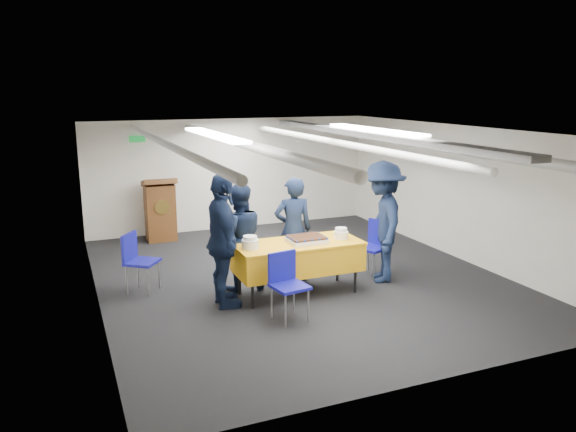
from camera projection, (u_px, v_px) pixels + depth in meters
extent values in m
plane|color=black|center=(298.00, 277.00, 8.87)|extent=(7.00, 7.00, 0.00)
cube|color=silver|center=(232.00, 174.00, 11.75)|extent=(6.00, 0.02, 2.30)
cube|color=silver|center=(94.00, 223.00, 7.50)|extent=(0.02, 7.00, 2.30)
cube|color=silver|center=(456.00, 192.00, 9.72)|extent=(0.02, 7.00, 2.30)
cube|color=silver|center=(299.00, 131.00, 8.36)|extent=(6.00, 7.00, 0.02)
cylinder|color=silver|center=(164.00, 143.00, 7.63)|extent=(0.10, 6.90, 0.10)
cylinder|color=silver|center=(241.00, 143.00, 8.05)|extent=(0.14, 6.90, 0.14)
cylinder|color=silver|center=(334.00, 142.00, 8.62)|extent=(0.10, 6.90, 0.10)
cylinder|color=silver|center=(406.00, 142.00, 9.12)|extent=(0.14, 6.90, 0.14)
cube|color=gray|center=(369.00, 134.00, 8.82)|extent=(0.28, 6.90, 0.08)
cube|color=white|center=(214.00, 135.00, 7.88)|extent=(0.25, 2.60, 0.04)
cube|color=white|center=(374.00, 130.00, 8.84)|extent=(0.25, 2.60, 0.04)
cube|color=#0C591E|center=(137.00, 139.00, 10.85)|extent=(0.30, 0.04, 0.12)
cylinder|color=black|center=(253.00, 296.00, 7.56)|extent=(0.04, 0.04, 0.36)
cylinder|color=black|center=(355.00, 281.00, 8.15)|extent=(0.04, 0.04, 0.36)
cylinder|color=black|center=(240.00, 283.00, 8.06)|extent=(0.04, 0.04, 0.36)
cylinder|color=black|center=(337.00, 269.00, 8.65)|extent=(0.04, 0.04, 0.36)
cube|color=#F6AF19|center=(298.00, 257.00, 8.02)|extent=(1.80, 0.78, 0.39)
cube|color=#F6AF19|center=(298.00, 243.00, 7.98)|extent=(1.82, 0.80, 0.03)
cube|color=white|center=(307.00, 240.00, 7.97)|extent=(0.52, 0.41, 0.06)
cube|color=black|center=(307.00, 237.00, 7.96)|extent=(0.50, 0.39, 0.03)
sphere|color=navy|center=(297.00, 242.00, 7.71)|extent=(0.04, 0.04, 0.04)
sphere|color=navy|center=(287.00, 236.00, 8.04)|extent=(0.04, 0.04, 0.04)
sphere|color=navy|center=(305.00, 241.00, 7.75)|extent=(0.04, 0.04, 0.04)
sphere|color=navy|center=(294.00, 235.00, 8.08)|extent=(0.04, 0.04, 0.04)
sphere|color=navy|center=(312.00, 240.00, 7.79)|extent=(0.04, 0.04, 0.04)
sphere|color=navy|center=(301.00, 234.00, 8.13)|extent=(0.04, 0.04, 0.04)
sphere|color=navy|center=(319.00, 240.00, 7.83)|extent=(0.04, 0.04, 0.04)
sphere|color=navy|center=(308.00, 233.00, 8.17)|extent=(0.04, 0.04, 0.04)
sphere|color=navy|center=(327.00, 239.00, 7.88)|extent=(0.04, 0.04, 0.04)
sphere|color=navy|center=(315.00, 233.00, 8.21)|extent=(0.04, 0.04, 0.04)
sphere|color=navy|center=(293.00, 241.00, 7.78)|extent=(0.04, 0.04, 0.04)
sphere|color=navy|center=(325.00, 237.00, 7.97)|extent=(0.04, 0.04, 0.04)
sphere|color=navy|center=(290.00, 239.00, 7.87)|extent=(0.04, 0.04, 0.04)
sphere|color=navy|center=(322.00, 236.00, 8.05)|extent=(0.04, 0.04, 0.04)
sphere|color=navy|center=(288.00, 237.00, 7.95)|extent=(0.04, 0.04, 0.04)
sphere|color=navy|center=(319.00, 234.00, 8.14)|extent=(0.04, 0.04, 0.04)
cylinder|color=white|center=(250.00, 244.00, 7.64)|extent=(0.23, 0.23, 0.13)
cylinder|color=white|center=(250.00, 238.00, 7.62)|extent=(0.19, 0.19, 0.05)
cylinder|color=white|center=(341.00, 235.00, 8.16)|extent=(0.21, 0.21, 0.11)
cylinder|color=white|center=(341.00, 229.00, 8.14)|extent=(0.17, 0.17, 0.05)
cube|color=brown|center=(160.00, 212.00, 10.89)|extent=(0.55, 0.45, 1.10)
cube|color=brown|center=(159.00, 182.00, 10.73)|extent=(0.62, 0.53, 0.21)
cylinder|color=gold|center=(162.00, 207.00, 10.65)|extent=(0.28, 0.02, 0.28)
cylinder|color=gray|center=(286.00, 311.00, 6.95)|extent=(0.02, 0.02, 0.43)
cylinder|color=gray|center=(308.00, 306.00, 7.12)|extent=(0.02, 0.02, 0.43)
cylinder|color=gray|center=(272.00, 302.00, 7.23)|extent=(0.02, 0.02, 0.43)
cylinder|color=gray|center=(294.00, 297.00, 7.41)|extent=(0.02, 0.02, 0.43)
cube|color=#131290|center=(290.00, 287.00, 7.12)|extent=(0.48, 0.48, 0.04)
cube|color=#131290|center=(282.00, 266.00, 7.23)|extent=(0.40, 0.11, 0.40)
cylinder|color=gray|center=(356.00, 262.00, 8.90)|extent=(0.02, 0.02, 0.43)
cylinder|color=gray|center=(374.00, 267.00, 8.67)|extent=(0.02, 0.02, 0.43)
cylinder|color=gray|center=(369.00, 258.00, 9.14)|extent=(0.02, 0.02, 0.43)
cylinder|color=gray|center=(386.00, 262.00, 8.91)|extent=(0.02, 0.02, 0.43)
cube|color=#131290|center=(372.00, 248.00, 8.85)|extent=(0.55, 0.55, 0.04)
cube|color=#131290|center=(379.00, 232.00, 8.93)|extent=(0.20, 0.38, 0.40)
cylinder|color=gray|center=(148.00, 282.00, 7.98)|extent=(0.02, 0.02, 0.43)
cylinder|color=gray|center=(159.00, 275.00, 8.30)|extent=(0.02, 0.02, 0.43)
cylinder|color=gray|center=(127.00, 280.00, 8.06)|extent=(0.02, 0.02, 0.43)
cylinder|color=gray|center=(138.00, 273.00, 8.38)|extent=(0.02, 0.02, 0.43)
cube|color=#131290|center=(142.00, 262.00, 8.13)|extent=(0.59, 0.59, 0.04)
cube|color=#131290|center=(129.00, 247.00, 8.12)|extent=(0.27, 0.35, 0.40)
imported|color=black|center=(293.00, 230.00, 8.54)|extent=(0.64, 0.48, 1.62)
imported|color=black|center=(239.00, 237.00, 8.17)|extent=(0.84, 0.69, 1.58)
imported|color=black|center=(223.00, 241.00, 7.49)|extent=(0.52, 1.10, 1.83)
imported|color=black|center=(382.00, 222.00, 8.52)|extent=(1.07, 1.36, 1.85)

